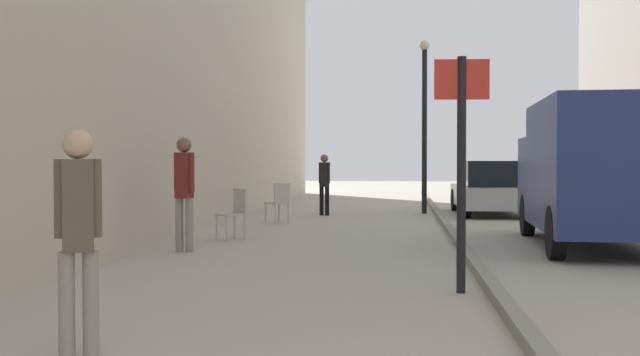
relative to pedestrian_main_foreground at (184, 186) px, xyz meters
The scene contains 11 objects.
ground_plane 3.41m from the pedestrian_main_foreground, 28.37° to the left, with size 80.00×80.00×0.00m, color #A8A093.
kerb_strip 4.80m from the pedestrian_main_foreground, 19.17° to the left, with size 0.16×40.00×0.12m, color gray.
pedestrian_main_foreground is the anchor object (origin of this frame).
pedestrian_mid_block 6.49m from the pedestrian_main_foreground, 80.48° to the right, with size 0.32×0.26×1.69m.
pedestrian_far_crossing 8.29m from the pedestrian_main_foreground, 80.03° to the left, with size 0.31×0.24×1.62m.
delivery_van 6.84m from the pedestrian_main_foreground, 11.37° to the left, with size 2.28×5.26×2.43m.
parked_car 10.80m from the pedestrian_main_foreground, 56.93° to the left, with size 1.92×4.24×1.45m.
street_sign_post 5.28m from the pedestrian_main_foreground, 38.88° to the right, with size 0.60×0.10×2.60m.
lamp_post 10.17m from the pedestrian_main_foreground, 65.88° to the left, with size 0.28×0.28×4.76m.
cafe_chair_near_window 2.03m from the pedestrian_main_foreground, 78.45° to the left, with size 0.62×0.62×0.94m.
cafe_chair_by_doorway 5.59m from the pedestrian_main_foreground, 83.37° to the left, with size 0.62×0.62×0.94m.
Camera 1 is at (0.55, -1.20, 1.46)m, focal length 42.16 mm.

